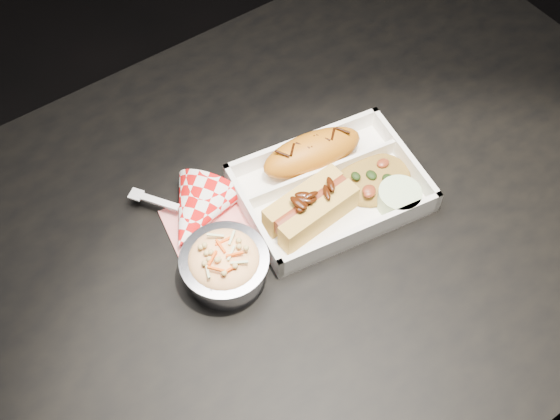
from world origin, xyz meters
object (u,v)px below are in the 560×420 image
at_px(fried_pastry, 312,153).
at_px(hotdog, 311,207).
at_px(foil_coleslaw_cup, 225,264).
at_px(food_tray, 330,190).
at_px(dining_table, 298,250).
at_px(napkin_fork, 196,215).

bearing_deg(fried_pastry, hotdog, -127.79).
bearing_deg(hotdog, foil_coleslaw_cup, 178.63).
height_order(fried_pastry, hotdog, hotdog).
distance_m(food_tray, fried_pastry, 0.06).
bearing_deg(fried_pastry, food_tray, -99.03).
relative_size(food_tray, hotdog, 2.12).
relative_size(dining_table, food_tray, 4.36).
relative_size(dining_table, hotdog, 9.23).
xyz_separation_m(dining_table, fried_pastry, (0.07, 0.06, 0.12)).
height_order(fried_pastry, foil_coleslaw_cup, foil_coleslaw_cup).
bearing_deg(fried_pastry, napkin_fork, 175.50).
xyz_separation_m(hotdog, napkin_fork, (-0.13, 0.09, -0.02)).
xyz_separation_m(foil_coleslaw_cup, napkin_fork, (0.01, 0.10, -0.02)).
bearing_deg(dining_table, hotdog, -56.12).
distance_m(fried_pastry, hotdog, 0.09).
bearing_deg(napkin_fork, foil_coleslaw_cup, -42.54).
xyz_separation_m(food_tray, foil_coleslaw_cup, (-0.19, -0.03, 0.02)).
height_order(dining_table, hotdog, hotdog).
distance_m(dining_table, hotdog, 0.12).
xyz_separation_m(fried_pastry, foil_coleslaw_cup, (-0.20, -0.08, -0.00)).
distance_m(foil_coleslaw_cup, napkin_fork, 0.10).
relative_size(dining_table, foil_coleslaw_cup, 10.42).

